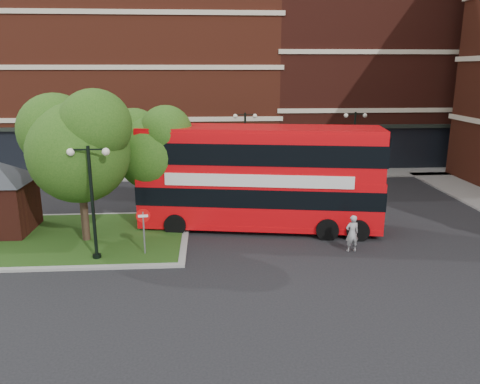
{
  "coord_description": "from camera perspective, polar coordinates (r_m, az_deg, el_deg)",
  "views": [
    {
      "loc": [
        -0.62,
        -18.89,
        8.01
      ],
      "look_at": [
        0.91,
        3.82,
        2.0
      ],
      "focal_mm": 35.0,
      "sensor_mm": 36.0,
      "label": 1
    }
  ],
  "objects": [
    {
      "name": "terrace_far_left",
      "position": [
        43.53,
        -13.99,
        13.04
      ],
      "size": [
        26.0,
        12.0,
        14.0
      ],
      "primitive_type": "cube",
      "color": "maroon",
      "rests_on": "ground"
    },
    {
      "name": "terrace_far_right",
      "position": [
        45.31,
        15.45,
        14.27
      ],
      "size": [
        18.0,
        12.0,
        16.0
      ],
      "primitive_type": "cube",
      "color": "#471911",
      "rests_on": "ground"
    },
    {
      "name": "car_silver",
      "position": [
        34.2,
        -4.28,
        2.26
      ],
      "size": [
        3.61,
        1.46,
        1.23
      ],
      "primitive_type": "imported",
      "rotation": [
        0.0,
        0.0,
        1.57
      ],
      "color": "silver",
      "rests_on": "ground"
    },
    {
      "name": "woman",
      "position": [
        21.67,
        13.5,
        -4.92
      ],
      "size": [
        0.67,
        0.49,
        1.7
      ],
      "primitive_type": "imported",
      "rotation": [
        0.0,
        0.0,
        3.28
      ],
      "color": "#959597",
      "rests_on": "ground"
    },
    {
      "name": "bus",
      "position": [
        23.56,
        2.4,
        2.55
      ],
      "size": [
        12.34,
        4.66,
        4.6
      ],
      "rotation": [
        0.0,
        0.0,
        -0.16
      ],
      "color": "red",
      "rests_on": "ground"
    },
    {
      "name": "lamp_far_left",
      "position": [
        33.89,
        0.62,
        6.0
      ],
      "size": [
        1.72,
        0.36,
        5.0
      ],
      "color": "black",
      "rests_on": "ground"
    },
    {
      "name": "lamp_far_right",
      "position": [
        35.42,
        13.71,
        5.96
      ],
      "size": [
        1.72,
        0.36,
        5.0
      ],
      "color": "black",
      "rests_on": "ground"
    },
    {
      "name": "pavement_far",
      "position": [
        36.27,
        -2.79,
        2.12
      ],
      "size": [
        44.0,
        3.0,
        0.12
      ],
      "primitive_type": "cube",
      "color": "slate",
      "rests_on": "ground"
    },
    {
      "name": "traffic_island",
      "position": [
        24.42,
        -21.31,
        -5.24
      ],
      "size": [
        12.6,
        7.6,
        0.15
      ],
      "color": "gray",
      "rests_on": "ground"
    },
    {
      "name": "ground",
      "position": [
        20.52,
        -1.85,
        -8.19
      ],
      "size": [
        120.0,
        120.0,
        0.0
      ],
      "primitive_type": "plane",
      "color": "black",
      "rests_on": "ground"
    },
    {
      "name": "tree_island_east",
      "position": [
        24.42,
        -10.83,
        5.66
      ],
      "size": [
        4.46,
        3.9,
        6.29
      ],
      "color": "#2D2116",
      "rests_on": "ground"
    },
    {
      "name": "no_entry_sign",
      "position": [
        20.7,
        -11.69,
        -3.7
      ],
      "size": [
        0.6,
        0.1,
        2.18
      ],
      "rotation": [
        0.0,
        0.0,
        0.08
      ],
      "color": "slate",
      "rests_on": "ground"
    },
    {
      "name": "tree_island_west",
      "position": [
        22.51,
        -19.32,
        5.75
      ],
      "size": [
        5.4,
        4.71,
        7.21
      ],
      "color": "#2D2116",
      "rests_on": "ground"
    },
    {
      "name": "lamp_island",
      "position": [
        20.37,
        -17.59,
        -0.66
      ],
      "size": [
        1.72,
        0.36,
        5.0
      ],
      "color": "black",
      "rests_on": "ground"
    },
    {
      "name": "car_white",
      "position": [
        34.62,
        5.4,
        2.54
      ],
      "size": [
        4.35,
        1.77,
        1.4
      ],
      "primitive_type": "imported",
      "rotation": [
        0.0,
        0.0,
        1.5
      ],
      "color": "white",
      "rests_on": "ground"
    }
  ]
}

